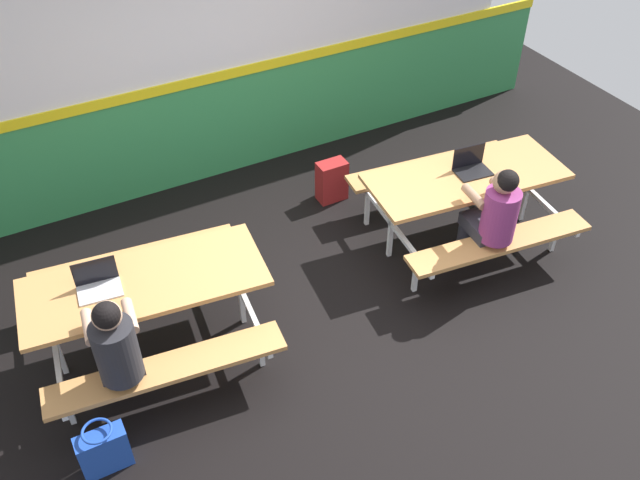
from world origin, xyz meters
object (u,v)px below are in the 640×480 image
(tote_bag_bright, at_px, (104,450))
(laptop_dark, at_px, (471,167))
(picnic_table_left, at_px, (147,296))
(student_further, at_px, (494,214))
(picnic_table_right, at_px, (464,189))
(student_nearer, at_px, (116,347))
(laptop_silver, at_px, (98,284))
(backpack_dark, at_px, (331,181))

(tote_bag_bright, bearing_deg, laptop_dark, 13.70)
(picnic_table_left, height_order, tote_bag_bright, picnic_table_left)
(student_further, xyz_separation_m, tote_bag_bright, (-3.54, -0.33, -0.51))
(picnic_table_right, relative_size, student_nearer, 1.58)
(picnic_table_right, relative_size, tote_bag_bright, 4.43)
(picnic_table_right, bearing_deg, student_further, -102.94)
(student_further, bearing_deg, picnic_table_left, 168.77)
(laptop_silver, bearing_deg, picnic_table_left, -12.97)
(picnic_table_right, height_order, laptop_silver, laptop_silver)
(picnic_table_left, relative_size, student_nearer, 1.58)
(laptop_silver, bearing_deg, tote_bag_bright, -108.94)
(student_further, height_order, backpack_dark, student_further)
(laptop_dark, height_order, tote_bag_bright, laptop_dark)
(tote_bag_bright, bearing_deg, picnic_table_left, 54.30)
(student_nearer, bearing_deg, picnic_table_right, 8.31)
(laptop_dark, distance_m, tote_bag_bright, 3.89)
(laptop_silver, xyz_separation_m, laptop_dark, (3.40, -0.07, 0.00))
(student_nearer, xyz_separation_m, laptop_dark, (3.44, 0.52, 0.08))
(laptop_silver, bearing_deg, backpack_dark, 22.00)
(student_further, height_order, tote_bag_bright, student_further)
(laptop_dark, distance_m, backpack_dark, 1.50)
(laptop_silver, height_order, backpack_dark, laptop_silver)
(tote_bag_bright, bearing_deg, backpack_dark, 34.84)
(student_further, xyz_separation_m, laptop_silver, (-3.21, 0.65, 0.08))
(backpack_dark, distance_m, tote_bag_bright, 3.52)
(student_further, distance_m, laptop_dark, 0.61)
(backpack_dark, bearing_deg, student_further, -68.83)
(laptop_dark, bearing_deg, tote_bag_bright, -166.30)
(laptop_dark, relative_size, backpack_dark, 0.78)
(picnic_table_left, distance_m, student_nearer, 0.65)
(backpack_dark, bearing_deg, laptop_dark, -52.59)
(picnic_table_left, relative_size, backpack_dark, 4.33)
(picnic_table_left, xyz_separation_m, student_nearer, (-0.36, -0.52, 0.13))
(picnic_table_right, distance_m, tote_bag_bright, 3.79)
(laptop_dark, bearing_deg, laptop_silver, 178.82)
(picnic_table_left, xyz_separation_m, backpack_dark, (2.24, 1.10, -0.36))
(laptop_dark, xyz_separation_m, tote_bag_bright, (-3.73, -0.91, -0.59))
(laptop_silver, relative_size, laptop_dark, 1.00)
(picnic_table_left, distance_m, tote_bag_bright, 1.18)
(picnic_table_right, height_order, backpack_dark, picnic_table_right)
(student_further, bearing_deg, tote_bag_bright, -174.62)
(tote_bag_bright, bearing_deg, student_nearer, 52.91)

